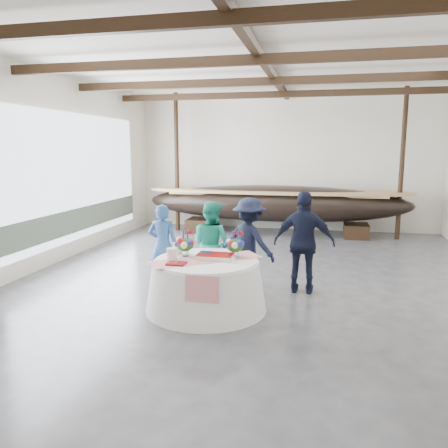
# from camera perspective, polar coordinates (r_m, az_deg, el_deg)

# --- Properties ---
(floor) EXTENTS (10.00, 12.00, 0.01)m
(floor) POSITION_cam_1_polar(r_m,az_deg,el_deg) (9.41, 4.88, -6.99)
(floor) COLOR #3D3D42
(floor) RESTS_ON ground
(wall_back) EXTENTS (10.00, 0.02, 4.50)m
(wall_back) POSITION_cam_1_polar(r_m,az_deg,el_deg) (14.99, 8.09, 7.92)
(wall_back) COLOR silver
(wall_back) RESTS_ON ground
(wall_front) EXTENTS (10.00, 0.02, 4.50)m
(wall_front) POSITION_cam_1_polar(r_m,az_deg,el_deg) (3.19, -9.05, 1.42)
(wall_front) COLOR silver
(wall_front) RESTS_ON ground
(wall_left) EXTENTS (0.02, 12.00, 4.50)m
(wall_left) POSITION_cam_1_polar(r_m,az_deg,el_deg) (10.87, -22.25, 6.63)
(wall_left) COLOR silver
(wall_left) RESTS_ON ground
(ceiling) EXTENTS (10.00, 12.00, 0.01)m
(ceiling) POSITION_cam_1_polar(r_m,az_deg,el_deg) (9.19, 5.31, 20.97)
(ceiling) COLOR white
(ceiling) RESTS_ON wall_back
(pavilion_structure) EXTENTS (9.80, 11.76, 4.50)m
(pavilion_structure) POSITION_cam_1_polar(r_m,az_deg,el_deg) (9.93, 5.90, 17.21)
(pavilion_structure) COLOR black
(pavilion_structure) RESTS_ON ground
(open_bay) EXTENTS (0.03, 7.00, 3.20)m
(open_bay) POSITION_cam_1_polar(r_m,az_deg,el_deg) (11.70, -19.13, 4.91)
(open_bay) COLOR silver
(open_bay) RESTS_ON ground
(longboat_display) EXTENTS (8.41, 1.68, 1.58)m
(longboat_display) POSITION_cam_1_polar(r_m,az_deg,el_deg) (14.03, 6.70, 2.73)
(longboat_display) COLOR black
(longboat_display) RESTS_ON ground
(banquet_table) EXTENTS (2.05, 2.05, 0.88)m
(banquet_table) POSITION_cam_1_polar(r_m,az_deg,el_deg) (7.48, -2.34, -7.91)
(banquet_table) COLOR white
(banquet_table) RESTS_ON ground
(tabletop_items) EXTENTS (1.85, 1.57, 0.40)m
(tabletop_items) POSITION_cam_1_polar(r_m,az_deg,el_deg) (7.48, -2.35, -3.25)
(tabletop_items) COLOR red
(tabletop_items) RESTS_ON banquet_table
(guest_woman_blue) EXTENTS (0.62, 0.42, 1.64)m
(guest_woman_blue) POSITION_cam_1_polar(r_m,az_deg,el_deg) (8.80, -7.98, -2.72)
(guest_woman_blue) COLOR #284D82
(guest_woman_blue) RESTS_ON ground
(guest_woman_teal) EXTENTS (1.03, 0.93, 1.71)m
(guest_woman_teal) POSITION_cam_1_polar(r_m,az_deg,el_deg) (8.59, -1.69, -2.68)
(guest_woman_teal) COLOR #1D987D
(guest_woman_teal) RESTS_ON ground
(guest_man_left) EXTENTS (1.32, 1.13, 1.77)m
(guest_man_left) POSITION_cam_1_polar(r_m,az_deg,el_deg) (8.69, 3.32, -2.36)
(guest_man_left) COLOR black
(guest_man_left) RESTS_ON ground
(guest_man_right) EXTENTS (1.14, 0.49, 1.94)m
(guest_man_right) POSITION_cam_1_polar(r_m,az_deg,el_deg) (8.35, 10.42, -2.40)
(guest_man_right) COLOR black
(guest_man_right) RESTS_ON ground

